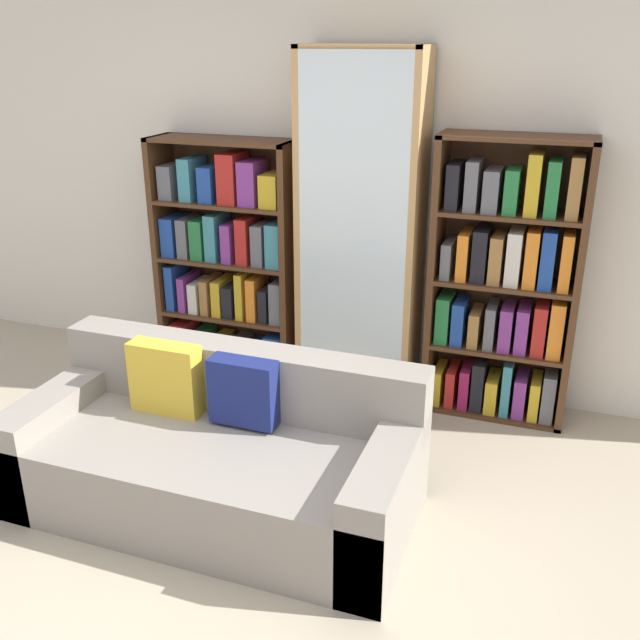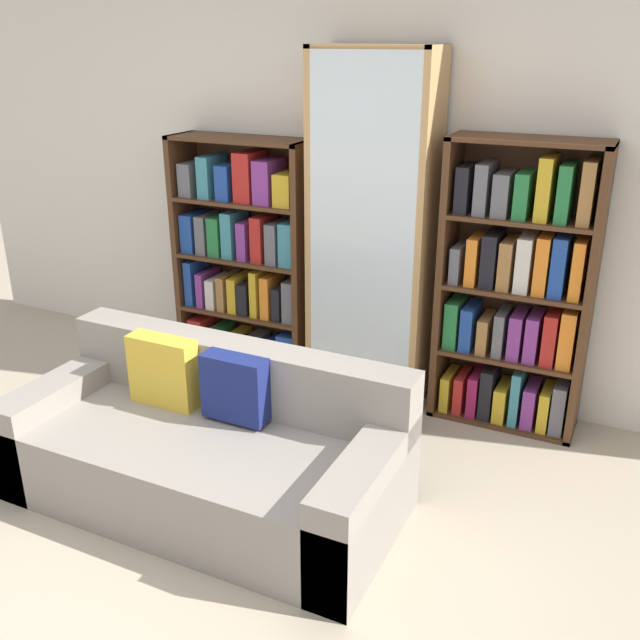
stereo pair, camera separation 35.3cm
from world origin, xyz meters
TOP-DOWN VIEW (x-y plane):
  - ground_plane at (0.00, 0.00)m, footprint 16.00×16.00m
  - wall_back at (0.00, 2.33)m, footprint 6.34×0.06m
  - couch at (-0.09, 0.72)m, footprint 1.89×0.86m
  - bookshelf_left at (-0.71, 2.13)m, footprint 0.94×0.32m
  - display_cabinet at (0.19, 2.11)m, footprint 0.72×0.36m
  - bookshelf_right at (1.05, 2.13)m, footprint 0.83×0.32m
  - wine_bottle at (0.58, 1.76)m, footprint 0.09×0.09m

SIDE VIEW (x-z plane):
  - ground_plane at x=0.00m, z-range 0.00..0.00m
  - wine_bottle at x=0.58m, z-range -0.03..0.34m
  - couch at x=-0.09m, z-range -0.11..0.64m
  - bookshelf_left at x=-0.71m, z-range -0.02..1.53m
  - bookshelf_right at x=1.05m, z-range -0.03..1.61m
  - display_cabinet at x=0.19m, z-range -0.01..2.09m
  - wall_back at x=0.00m, z-range 0.00..2.70m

